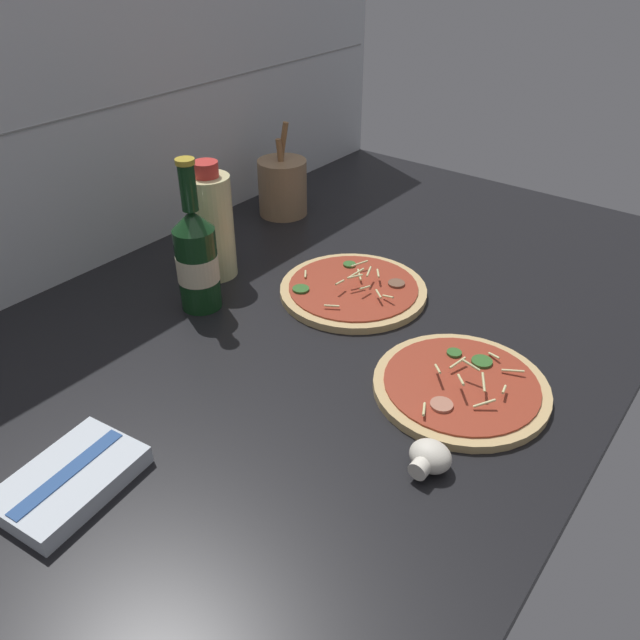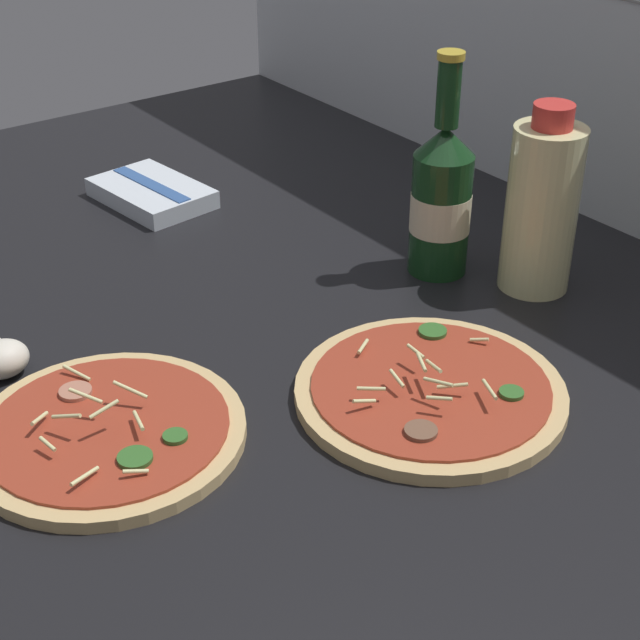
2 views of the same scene
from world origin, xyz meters
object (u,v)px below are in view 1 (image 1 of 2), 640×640
object	(u,v)px
beer_bottle	(197,258)
utensil_crock	(283,187)
oil_bottle	(211,225)
pizza_far	(353,290)
dish_towel	(70,480)
mushroom_left	(429,458)
pizza_near	(461,386)

from	to	relation	value
beer_bottle	utensil_crock	size ratio (longest dim) A/B	1.30
beer_bottle	oil_bottle	world-z (taller)	beer_bottle
pizza_far	utensil_crock	bearing A→B (deg)	59.52
beer_bottle	dish_towel	distance (cm)	41.55
oil_bottle	utensil_crock	bearing A→B (deg)	15.62
pizza_far	oil_bottle	world-z (taller)	oil_bottle
utensil_crock	pizza_far	bearing A→B (deg)	-120.48
oil_bottle	dish_towel	size ratio (longest dim) A/B	1.24
oil_bottle	mushroom_left	xyz separation A→B (cm)	(-18.39, -54.72, -7.88)
pizza_near	oil_bottle	bearing A→B (deg)	86.78
beer_bottle	dish_towel	bearing A→B (deg)	-154.81
pizza_near	oil_bottle	xyz separation A→B (cm)	(2.87, 51.10, 8.97)
pizza_near	oil_bottle	world-z (taller)	oil_bottle
mushroom_left	dish_towel	bearing A→B (deg)	131.67
mushroom_left	utensil_crock	size ratio (longest dim) A/B	0.28
pizza_near	utensil_crock	world-z (taller)	utensil_crock
mushroom_left	utensil_crock	world-z (taller)	utensil_crock
beer_bottle	oil_bottle	size ratio (longest dim) A/B	1.20
pizza_far	utensil_crock	world-z (taller)	utensil_crock
beer_bottle	mushroom_left	bearing A→B (deg)	-100.62
mushroom_left	dish_towel	xyz separation A→B (cm)	(-27.81, 31.25, -0.62)
pizza_near	mushroom_left	distance (cm)	15.98
mushroom_left	beer_bottle	bearing A→B (deg)	79.38
dish_towel	pizza_near	bearing A→B (deg)	-32.51
pizza_near	beer_bottle	distance (cm)	46.19
pizza_far	beer_bottle	world-z (taller)	beer_bottle
beer_bottle	oil_bottle	distance (cm)	11.13
pizza_near	pizza_far	xyz separation A→B (cm)	(12.37, 26.97, 0.02)
pizza_far	mushroom_left	size ratio (longest dim) A/B	4.63
beer_bottle	utensil_crock	distance (cm)	40.28
pizza_near	utensil_crock	size ratio (longest dim) A/B	1.25
utensil_crock	mushroom_left	bearing A→B (deg)	-126.73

